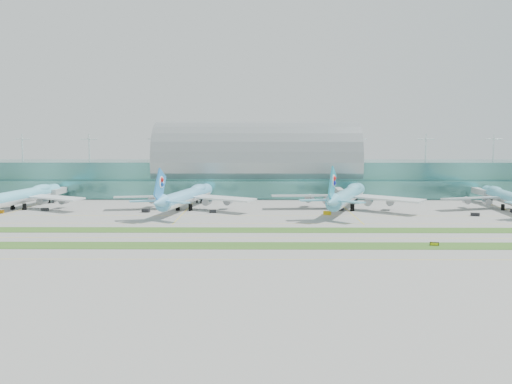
{
  "coord_description": "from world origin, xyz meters",
  "views": [
    {
      "loc": [
        2.19,
        -208.94,
        35.91
      ],
      "look_at": [
        0.0,
        55.0,
        9.0
      ],
      "focal_mm": 40.0,
      "sensor_mm": 36.0,
      "label": 1
    }
  ],
  "objects_px": {
    "airliner_d": "(506,196)",
    "airliner_b": "(187,195)",
    "airliner_c": "(347,195)",
    "taxiway_sign_east": "(434,244)",
    "airliner_a": "(23,195)",
    "terminal": "(257,171)"
  },
  "relations": [
    {
      "from": "terminal",
      "to": "airliner_d",
      "type": "xyz_separation_m",
      "value": [
        119.96,
        -65.67,
        -8.07
      ]
    },
    {
      "from": "airliner_b",
      "to": "airliner_d",
      "type": "height_order",
      "value": "airliner_b"
    },
    {
      "from": "airliner_a",
      "to": "airliner_c",
      "type": "xyz_separation_m",
      "value": [
        156.06,
        -2.1,
        0.48
      ]
    },
    {
      "from": "airliner_a",
      "to": "airliner_d",
      "type": "bearing_deg",
      "value": 7.94
    },
    {
      "from": "airliner_b",
      "to": "airliner_d",
      "type": "bearing_deg",
      "value": 11.81
    },
    {
      "from": "airliner_b",
      "to": "taxiway_sign_east",
      "type": "relative_size",
      "value": 27.42
    },
    {
      "from": "terminal",
      "to": "airliner_d",
      "type": "bearing_deg",
      "value": -28.7
    },
    {
      "from": "airliner_d",
      "to": "taxiway_sign_east",
      "type": "distance_m",
      "value": 109.78
    },
    {
      "from": "airliner_b",
      "to": "taxiway_sign_east",
      "type": "distance_m",
      "value": 127.41
    },
    {
      "from": "airliner_b",
      "to": "taxiway_sign_east",
      "type": "height_order",
      "value": "airliner_b"
    },
    {
      "from": "terminal",
      "to": "airliner_c",
      "type": "bearing_deg",
      "value": -57.21
    },
    {
      "from": "airliner_b",
      "to": "airliner_a",
      "type": "bearing_deg",
      "value": -170.46
    },
    {
      "from": "airliner_b",
      "to": "airliner_d",
      "type": "xyz_separation_m",
      "value": [
        152.98,
        1.91,
        -0.62
      ]
    },
    {
      "from": "airliner_d",
      "to": "airliner_a",
      "type": "bearing_deg",
      "value": -175.99
    },
    {
      "from": "taxiway_sign_east",
      "to": "airliner_b",
      "type": "bearing_deg",
      "value": 146.74
    },
    {
      "from": "airliner_c",
      "to": "airliner_d",
      "type": "bearing_deg",
      "value": 19.85
    },
    {
      "from": "airliner_d",
      "to": "airliner_b",
      "type": "bearing_deg",
      "value": -175.21
    },
    {
      "from": "taxiway_sign_east",
      "to": "airliner_d",
      "type": "bearing_deg",
      "value": 66.67
    },
    {
      "from": "airliner_a",
      "to": "taxiway_sign_east",
      "type": "distance_m",
      "value": 193.55
    },
    {
      "from": "airliner_b",
      "to": "airliner_d",
      "type": "distance_m",
      "value": 153.0
    },
    {
      "from": "airliner_c",
      "to": "terminal",
      "type": "bearing_deg",
      "value": 141.25
    },
    {
      "from": "airliner_c",
      "to": "taxiway_sign_east",
      "type": "height_order",
      "value": "airliner_c"
    }
  ]
}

